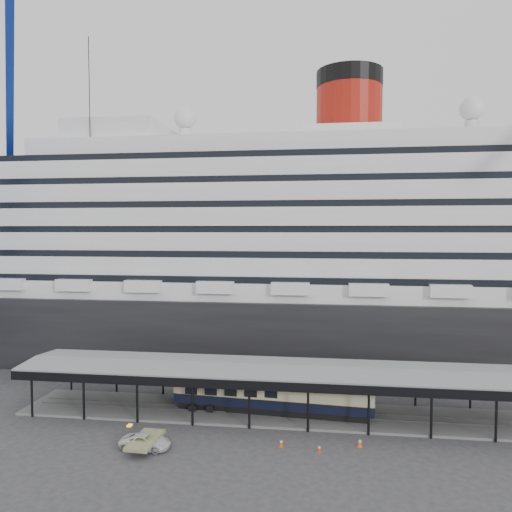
% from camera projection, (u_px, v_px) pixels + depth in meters
% --- Properties ---
extents(ground, '(200.00, 200.00, 0.00)m').
position_uv_depth(ground, '(278.00, 434.00, 48.03)').
color(ground, '#313134').
rests_on(ground, ground).
extents(cruise_ship, '(130.00, 30.00, 43.90)m').
position_uv_depth(cruise_ship, '(297.00, 238.00, 78.73)').
color(cruise_ship, black).
rests_on(cruise_ship, ground).
extents(platform_canopy, '(56.00, 9.18, 5.30)m').
position_uv_depth(platform_canopy, '(282.00, 393.00, 52.86)').
color(platform_canopy, slate).
rests_on(platform_canopy, ground).
extents(port_truck, '(4.62, 2.27, 1.26)m').
position_uv_depth(port_truck, '(145.00, 442.00, 44.72)').
color(port_truck, silver).
rests_on(port_truck, ground).
extents(pullman_carriage, '(21.41, 4.47, 20.87)m').
position_uv_depth(pullman_carriage, '(272.00, 391.00, 52.99)').
color(pullman_carriage, black).
rests_on(pullman_carriage, ground).
extents(traffic_cone_left, '(0.49, 0.49, 0.76)m').
position_uv_depth(traffic_cone_left, '(281.00, 443.00, 45.15)').
color(traffic_cone_left, '#E84E0C').
rests_on(traffic_cone_left, ground).
extents(traffic_cone_mid, '(0.45, 0.45, 0.69)m').
position_uv_depth(traffic_cone_mid, '(319.00, 448.00, 44.08)').
color(traffic_cone_mid, red).
rests_on(traffic_cone_mid, ground).
extents(traffic_cone_right, '(0.46, 0.46, 0.82)m').
position_uv_depth(traffic_cone_right, '(360.00, 442.00, 45.14)').
color(traffic_cone_right, orange).
rests_on(traffic_cone_right, ground).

